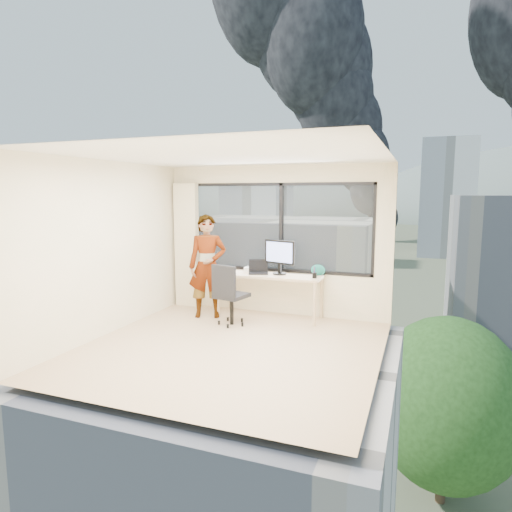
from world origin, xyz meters
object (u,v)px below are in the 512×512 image
at_px(person, 207,266).
at_px(game_console, 253,269).
at_px(desk, 269,296).
at_px(laptop, 258,268).
at_px(monitor, 280,257).
at_px(handbag, 318,270).
at_px(chair, 232,294).

height_order(person, game_console, person).
bearing_deg(game_console, desk, -36.65).
bearing_deg(laptop, game_console, 106.66).
bearing_deg(monitor, desk, -143.07).
height_order(desk, monitor, monitor).
relative_size(laptop, handbag, 1.46).
bearing_deg(chair, desk, 68.01).
height_order(chair, person, person).
xyz_separation_m(chair, person, (-0.57, 0.29, 0.37)).
distance_m(person, laptop, 0.87).
distance_m(monitor, game_console, 0.62).
xyz_separation_m(monitor, handbag, (0.64, 0.12, -0.20)).
xyz_separation_m(laptop, handbag, (1.00, 0.20, -0.01)).
relative_size(game_console, handbag, 1.21).
bearing_deg(laptop, person, -178.87).
bearing_deg(desk, monitor, 19.67).
bearing_deg(chair, game_console, 98.45).
relative_size(monitor, handbag, 2.46).
xyz_separation_m(game_console, handbag, (1.18, -0.04, 0.06)).
bearing_deg(laptop, desk, -12.96).
relative_size(monitor, laptop, 1.68).
height_order(person, handbag, person).
bearing_deg(person, desk, -2.53).
xyz_separation_m(desk, chair, (-0.43, -0.64, 0.14)).
distance_m(chair, laptop, 0.74).
distance_m(chair, monitor, 1.06).
height_order(monitor, handbag, monitor).
bearing_deg(desk, handbag, 12.20).
bearing_deg(game_console, chair, -100.73).
bearing_deg(person, monitor, -2.46).
bearing_deg(game_console, handbag, -9.22).
relative_size(desk, chair, 1.76).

